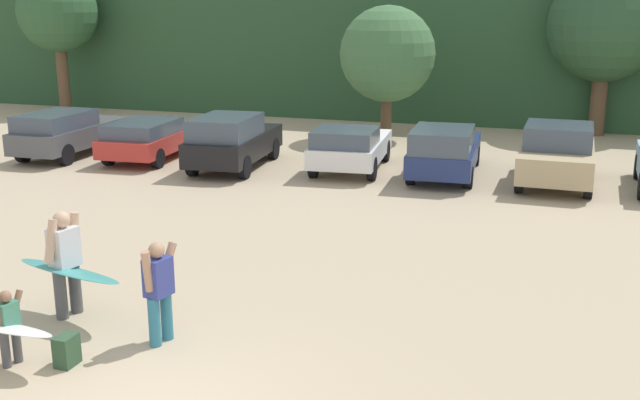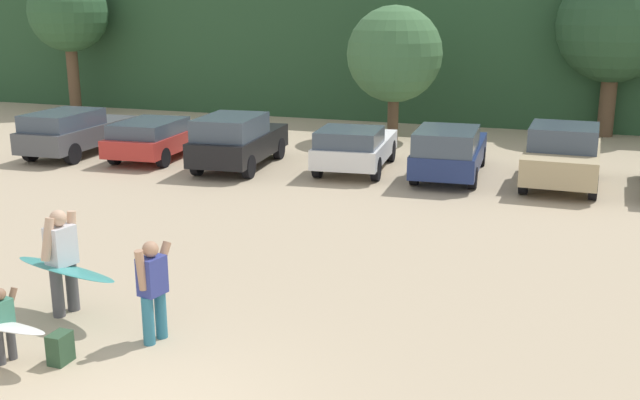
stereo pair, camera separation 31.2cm
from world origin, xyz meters
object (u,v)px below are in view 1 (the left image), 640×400
at_px(parked_car_white, 350,147).
at_px(parked_car_navy, 445,150).
at_px(person_companion, 159,287).
at_px(surfboard_white, 0,327).
at_px(parked_car_dark_gray, 67,132).
at_px(person_child, 8,323).
at_px(person_adult, 65,257).
at_px(parked_car_black, 232,140).
at_px(backpack_dropped, 67,350).
at_px(parked_car_tan, 557,154).
at_px(parked_car_red, 151,137).
at_px(surfboard_teal, 69,271).

distance_m(parked_car_white, parked_car_navy, 2.85).
xyz_separation_m(parked_car_white, person_companion, (0.57, -12.27, 0.15)).
relative_size(parked_car_white, surfboard_white, 2.43).
bearing_deg(parked_car_dark_gray, person_child, -148.50).
bearing_deg(person_adult, parked_car_dark_gray, -42.37).
height_order(person_adult, person_child, person_adult).
bearing_deg(parked_car_white, parked_car_black, 98.41).
height_order(parked_car_black, surfboard_white, parked_car_black).
bearing_deg(person_companion, parked_car_navy, -89.24).
xyz_separation_m(person_child, person_companion, (1.64, 1.29, 0.26)).
bearing_deg(surfboard_white, person_child, -116.96).
height_order(surfboard_white, backpack_dropped, surfboard_white).
distance_m(parked_car_tan, person_adult, 14.05).
xyz_separation_m(parked_car_black, person_adult, (2.13, -11.01, 0.11)).
relative_size(parked_car_dark_gray, person_companion, 2.94).
distance_m(parked_car_dark_gray, parked_car_red, 2.91).
bearing_deg(backpack_dropped, parked_car_red, 115.96).
height_order(parked_car_dark_gray, surfboard_white, parked_car_dark_gray).
height_order(parked_car_white, person_companion, person_companion).
height_order(parked_car_black, parked_car_white, parked_car_black).
relative_size(parked_car_white, parked_car_navy, 0.90).
bearing_deg(backpack_dropped, parked_car_navy, 76.66).
height_order(parked_car_black, parked_car_tan, parked_car_tan).
relative_size(person_adult, person_companion, 1.12).
height_order(person_adult, backpack_dropped, person_adult).
bearing_deg(surfboard_white, parked_car_white, -91.54).
relative_size(person_companion, surfboard_teal, 0.69).
xyz_separation_m(parked_car_navy, person_child, (-3.93, -13.63, -0.16)).
height_order(parked_car_red, parked_car_white, parked_car_white).
xyz_separation_m(person_companion, surfboard_white, (-1.70, -1.39, -0.28)).
height_order(parked_car_white, surfboard_teal, parked_car_white).
relative_size(parked_car_white, person_companion, 2.74).
distance_m(parked_car_dark_gray, person_adult, 13.74).
bearing_deg(backpack_dropped, parked_car_tan, 64.85).
xyz_separation_m(parked_car_white, person_child, (-1.08, -13.56, -0.12)).
xyz_separation_m(parked_car_dark_gray, person_adult, (8.14, -11.06, 0.17)).
relative_size(parked_car_red, person_child, 4.03).
bearing_deg(parked_car_red, person_child, -160.93).
bearing_deg(surfboard_white, parked_car_tan, -114.14).
height_order(parked_car_red, person_companion, person_companion).
bearing_deg(parked_car_red, person_adult, -159.18).
relative_size(parked_car_black, parked_car_tan, 1.12).
distance_m(person_child, person_companion, 2.11).
height_order(parked_car_black, person_child, parked_car_black).
bearing_deg(backpack_dropped, surfboard_teal, 123.85).
height_order(parked_car_tan, person_companion, parked_car_tan).
height_order(parked_car_tan, person_adult, person_adult).
xyz_separation_m(parked_car_white, surfboard_white, (-1.14, -13.66, -0.14)).
xyz_separation_m(parked_car_white, person_adult, (-1.38, -11.86, 0.25)).
distance_m(parked_car_navy, surfboard_white, 14.29).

